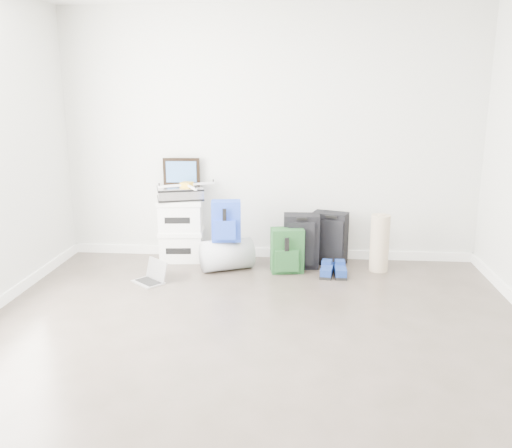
# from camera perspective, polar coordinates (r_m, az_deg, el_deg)

# --- Properties ---
(ground) EXTENTS (5.00, 5.00, 0.00)m
(ground) POSITION_cam_1_polar(r_m,az_deg,el_deg) (3.85, -0.98, -14.69)
(ground) COLOR #3A332A
(ground) RESTS_ON ground
(room_envelope) EXTENTS (4.52, 5.02, 2.71)m
(room_envelope) POSITION_cam_1_polar(r_m,az_deg,el_deg) (3.39, -1.07, 11.87)
(room_envelope) COLOR silver
(room_envelope) RESTS_ON ground
(boxes_stack) EXTENTS (0.51, 0.43, 0.68)m
(boxes_stack) POSITION_cam_1_polar(r_m,az_deg,el_deg) (6.02, -7.85, -0.57)
(boxes_stack) COLOR white
(boxes_stack) RESTS_ON ground
(briefcase) EXTENTS (0.56, 0.47, 0.14)m
(briefcase) POSITION_cam_1_polar(r_m,az_deg,el_deg) (5.93, -7.99, 3.24)
(briefcase) COLOR #B2B2B7
(briefcase) RESTS_ON boxes_stack
(painting) EXTENTS (0.40, 0.05, 0.30)m
(painting) POSITION_cam_1_polar(r_m,az_deg,el_deg) (5.99, -7.85, 5.48)
(painting) COLOR black
(painting) RESTS_ON briefcase
(drone) EXTENTS (0.56, 0.56, 0.06)m
(drone) POSITION_cam_1_polar(r_m,az_deg,el_deg) (5.87, -7.30, 4.12)
(drone) COLOR gold
(drone) RESTS_ON briefcase
(duffel_bag) EXTENTS (0.61, 0.51, 0.32)m
(duffel_bag) POSITION_cam_1_polar(r_m,az_deg,el_deg) (5.68, -3.08, -3.24)
(duffel_bag) COLOR gray
(duffel_bag) RESTS_ON ground
(blue_backpack) EXTENTS (0.32, 0.25, 0.42)m
(blue_backpack) POSITION_cam_1_polar(r_m,az_deg,el_deg) (5.55, -3.17, 0.24)
(blue_backpack) COLOR #1B45AF
(blue_backpack) RESTS_ON duffel_bag
(large_suitcase) EXTENTS (0.38, 0.26, 0.57)m
(large_suitcase) POSITION_cam_1_polar(r_m,az_deg,el_deg) (5.73, 4.78, -1.81)
(large_suitcase) COLOR black
(large_suitcase) RESTS_ON ground
(green_backpack) EXTENTS (0.36, 0.29, 0.46)m
(green_backpack) POSITION_cam_1_polar(r_m,az_deg,el_deg) (5.59, 3.29, -2.89)
(green_backpack) COLOR #153B1C
(green_backpack) RESTS_ON ground
(carry_on) EXTENTS (0.41, 0.33, 0.57)m
(carry_on) POSITION_cam_1_polar(r_m,az_deg,el_deg) (5.88, 7.77, -1.50)
(carry_on) COLOR black
(carry_on) RESTS_ON ground
(shoes) EXTENTS (0.28, 0.31, 0.10)m
(shoes) POSITION_cam_1_polar(r_m,az_deg,el_deg) (5.58, 8.17, -4.91)
(shoes) COLOR black
(shoes) RESTS_ON ground
(rolled_rug) EXTENTS (0.19, 0.19, 0.59)m
(rolled_rug) POSITION_cam_1_polar(r_m,az_deg,el_deg) (5.75, 12.88, -1.97)
(rolled_rug) COLOR tan
(rolled_rug) RESTS_ON ground
(laptop) EXTENTS (0.37, 0.36, 0.22)m
(laptop) POSITION_cam_1_polar(r_m,az_deg,el_deg) (5.44, -10.92, -5.49)
(laptop) COLOR silver
(laptop) RESTS_ON ground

